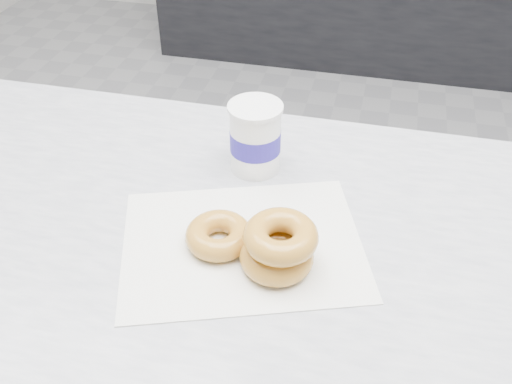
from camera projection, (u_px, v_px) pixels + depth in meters
ground at (321, 328)px, 1.81m from camera, size 5.00×5.00×0.00m
wax_paper at (242, 244)px, 0.82m from camera, size 0.41×0.36×0.00m
donut_single at (219, 235)px, 0.80m from camera, size 0.13×0.13×0.03m
donut_stack at (279, 247)px, 0.76m from camera, size 0.14×0.14×0.07m
coffee_cup at (255, 137)px, 0.93m from camera, size 0.09×0.09×0.12m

